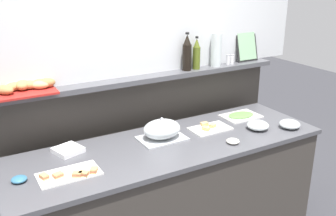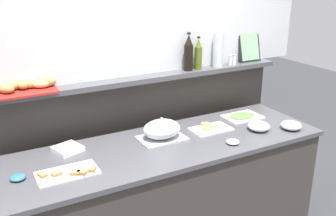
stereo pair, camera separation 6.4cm
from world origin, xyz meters
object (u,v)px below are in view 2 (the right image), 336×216
object	(u,v)px
napkin_stack	(68,149)
condiment_bowl_dark	(18,177)
condiment_bowl_red	(233,142)
water_carafe	(218,50)
glass_bowl_medium	(291,126)
pepper_shaker	(234,59)
salt_shaker	(230,60)
bread_basket	(28,86)
sandwich_platter_side	(68,173)
framed_picture	(249,46)
sandwich_platter_rear	(210,128)
glass_bowl_large	(259,127)
cold_cuts_platter	(242,116)
olive_oil_bottle	(198,55)
serving_cloche	(162,130)
wine_bottle_dark	(189,54)

from	to	relation	value
napkin_stack	condiment_bowl_dark	bearing A→B (deg)	-146.10
condiment_bowl_red	water_carafe	distance (m)	0.92
glass_bowl_medium	pepper_shaker	size ratio (longest dim) A/B	1.86
salt_shaker	bread_basket	distance (m)	1.71
sandwich_platter_side	framed_picture	bearing A→B (deg)	17.97
napkin_stack	pepper_shaker	world-z (taller)	pepper_shaker
sandwich_platter_rear	pepper_shaker	world-z (taller)	pepper_shaker
glass_bowl_large	framed_picture	world-z (taller)	framed_picture
sandwich_platter_side	condiment_bowl_red	xyz separation A→B (m)	(1.15, -0.13, 0.01)
cold_cuts_platter	pepper_shaker	xyz separation A→B (m)	(0.12, 0.30, 0.42)
glass_bowl_large	bread_basket	size ratio (longest dim) A/B	0.41
sandwich_platter_rear	olive_oil_bottle	world-z (taller)	olive_oil_bottle
condiment_bowl_dark	cold_cuts_platter	bearing A→B (deg)	5.78
pepper_shaker	serving_cloche	bearing A→B (deg)	-157.98
serving_cloche	cold_cuts_platter	bearing A→B (deg)	5.01
glass_bowl_large	wine_bottle_dark	bearing A→B (deg)	116.42
napkin_stack	bread_basket	world-z (taller)	bread_basket
serving_cloche	napkin_stack	world-z (taller)	serving_cloche
condiment_bowl_dark	framed_picture	xyz separation A→B (m)	(2.14, 0.53, 0.51)
condiment_bowl_dark	bread_basket	xyz separation A→B (m)	(0.19, 0.51, 0.40)
olive_oil_bottle	pepper_shaker	bearing A→B (deg)	-0.30
sandwich_platter_rear	wine_bottle_dark	world-z (taller)	wine_bottle_dark
condiment_bowl_red	wine_bottle_dark	world-z (taller)	wine_bottle_dark
condiment_bowl_red	bread_basket	bearing A→B (deg)	149.95
wine_bottle_dark	pepper_shaker	bearing A→B (deg)	-0.16
glass_bowl_large	condiment_bowl_red	distance (m)	0.35
pepper_shaker	sandwich_platter_rear	bearing A→B (deg)	-142.29
pepper_shaker	salt_shaker	bearing A→B (deg)	180.00
sandwich_platter_side	sandwich_platter_rear	bearing A→B (deg)	8.46
napkin_stack	salt_shaker	size ratio (longest dim) A/B	1.95
sandwich_platter_side	salt_shaker	xyz separation A→B (m)	(1.63, 0.57, 0.42)
sandwich_platter_rear	serving_cloche	size ratio (longest dim) A/B	0.93
cold_cuts_platter	olive_oil_bottle	xyz separation A→B (m)	(-0.26, 0.31, 0.50)
pepper_shaker	cold_cuts_platter	bearing A→B (deg)	-111.32
napkin_stack	serving_cloche	bearing A→B (deg)	-10.96
sandwich_platter_side	framed_picture	size ratio (longest dim) A/B	1.33
condiment_bowl_red	bread_basket	size ratio (longest dim) A/B	0.23
glass_bowl_medium	bread_basket	bearing A→B (deg)	158.48
sandwich_platter_rear	wine_bottle_dark	size ratio (longest dim) A/B	1.00
wine_bottle_dark	water_carafe	bearing A→B (deg)	-0.25
cold_cuts_platter	wine_bottle_dark	distance (m)	0.70
sandwich_platter_rear	olive_oil_bottle	distance (m)	0.65
glass_bowl_medium	salt_shaker	size ratio (longest dim) A/B	1.86
glass_bowl_medium	napkin_stack	xyz separation A→B (m)	(-1.64, 0.44, -0.01)
glass_bowl_large	condiment_bowl_dark	xyz separation A→B (m)	(-1.76, 0.10, -0.01)
condiment_bowl_red	condiment_bowl_dark	distance (m)	1.44
olive_oil_bottle	wine_bottle_dark	distance (m)	0.10
glass_bowl_medium	olive_oil_bottle	world-z (taller)	olive_oil_bottle
sandwich_platter_rear	water_carafe	xyz separation A→B (m)	(0.33, 0.39, 0.52)
condiment_bowl_red	napkin_stack	xyz separation A→B (m)	(-1.07, 0.45, 0.00)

